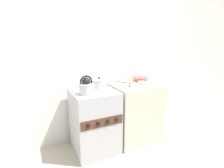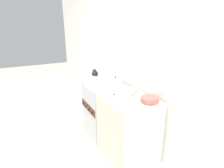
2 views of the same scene
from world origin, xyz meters
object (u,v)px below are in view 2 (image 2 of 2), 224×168
small_ceramic_bowl (133,100)px  loose_pot_lid (114,95)px  stove (105,109)px  kettle (95,78)px  cooking_pot (116,82)px  enamel_bowl (150,99)px

small_ceramic_bowl → loose_pot_lid: bearing=-159.4°
stove → kettle: bearing=-141.3°
kettle → stove: bearing=38.7°
cooking_pot → small_ceramic_bowl: bearing=-11.3°
stove → small_ceramic_bowl: size_ratio=7.62×
kettle → loose_pot_lid: 0.60m
cooking_pot → enamel_bowl: size_ratio=1.04×
enamel_bowl → loose_pot_lid: 0.45m
enamel_bowl → loose_pot_lid: (-0.36, -0.27, -0.03)m
stove → cooking_pot: size_ratio=3.81×
stove → small_ceramic_bowl: bearing=0.0°
enamel_bowl → stove: bearing=-168.5°
kettle → small_ceramic_bowl: kettle is taller
enamel_bowl → small_ceramic_bowl: (-0.10, -0.17, -0.01)m
loose_pot_lid → stove: bearing=168.1°
cooking_pot → loose_pot_lid: cooking_pot is taller
stove → kettle: kettle is taller
small_ceramic_bowl → loose_pot_lid: size_ratio=0.45×
small_ceramic_bowl → loose_pot_lid: 0.28m
stove → enamel_bowl: (0.83, 0.17, 0.46)m
loose_pot_lid → enamel_bowl: bearing=36.7°
stove → cooking_pot: bearing=44.4°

